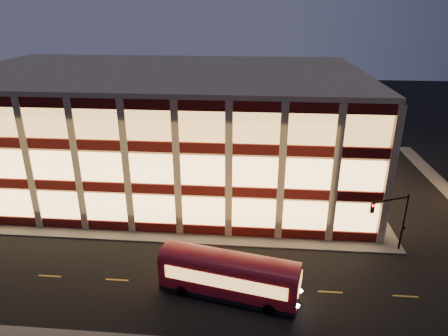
# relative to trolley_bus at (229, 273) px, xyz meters

# --- Properties ---
(ground) EXTENTS (200.00, 200.00, 0.00)m
(ground) POSITION_rel_trolley_bus_xyz_m (-7.73, 6.99, -2.09)
(ground) COLOR black
(ground) RESTS_ON ground
(sidewalk_office_south) EXTENTS (54.00, 2.00, 0.15)m
(sidewalk_office_south) POSITION_rel_trolley_bus_xyz_m (-10.73, 7.99, -2.02)
(sidewalk_office_south) COLOR #514F4C
(sidewalk_office_south) RESTS_ON ground
(sidewalk_office_east) EXTENTS (2.00, 30.00, 0.15)m
(sidewalk_office_east) POSITION_rel_trolley_bus_xyz_m (15.27, 23.99, -2.02)
(sidewalk_office_east) COLOR #514F4C
(sidewalk_office_east) RESTS_ON ground
(sidewalk_tower_west) EXTENTS (2.00, 30.00, 0.15)m
(sidewalk_tower_west) POSITION_rel_trolley_bus_xyz_m (26.27, 23.99, -2.02)
(sidewalk_tower_west) COLOR #514F4C
(sidewalk_tower_west) RESTS_ON ground
(office_building) EXTENTS (50.45, 30.45, 14.50)m
(office_building) POSITION_rel_trolley_bus_xyz_m (-10.64, 23.91, 5.16)
(office_building) COLOR tan
(office_building) RESTS_ON ground
(traffic_signal_far) EXTENTS (3.79, 1.87, 6.00)m
(traffic_signal_far) POSITION_rel_trolley_bus_xyz_m (14.48, 7.23, 2.02)
(traffic_signal_far) COLOR black
(traffic_signal_far) RESTS_ON ground
(trolley_bus) EXTENTS (11.48, 5.08, 3.77)m
(trolley_bus) POSITION_rel_trolley_bus_xyz_m (0.00, 0.00, 0.00)
(trolley_bus) COLOR maroon
(trolley_bus) RESTS_ON ground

